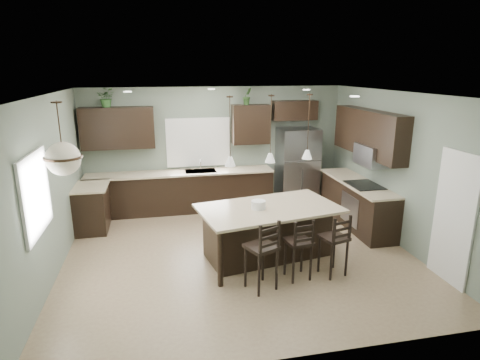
% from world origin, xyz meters
% --- Properties ---
extents(ground, '(6.00, 6.00, 0.00)m').
position_xyz_m(ground, '(0.00, 0.00, 0.00)').
color(ground, '#9E8466').
rests_on(ground, ground).
extents(pantry_door, '(0.04, 0.82, 2.04)m').
position_xyz_m(pantry_door, '(2.98, -1.55, 1.02)').
color(pantry_door, white).
rests_on(pantry_door, ground).
extents(window_back, '(1.35, 0.02, 1.00)m').
position_xyz_m(window_back, '(-0.40, 2.73, 1.55)').
color(window_back, white).
rests_on(window_back, room_shell).
extents(window_left, '(0.02, 1.10, 1.00)m').
position_xyz_m(window_left, '(-2.98, -0.80, 1.55)').
color(window_left, white).
rests_on(window_left, room_shell).
extents(left_return_cabs, '(0.60, 0.90, 0.90)m').
position_xyz_m(left_return_cabs, '(-2.70, 1.70, 0.45)').
color(left_return_cabs, black).
rests_on(left_return_cabs, ground).
extents(left_return_countertop, '(0.66, 0.96, 0.04)m').
position_xyz_m(left_return_countertop, '(-2.68, 1.70, 0.92)').
color(left_return_countertop, beige).
rests_on(left_return_countertop, left_return_cabs).
extents(back_lower_cabs, '(4.20, 0.60, 0.90)m').
position_xyz_m(back_lower_cabs, '(-0.85, 2.45, 0.45)').
color(back_lower_cabs, black).
rests_on(back_lower_cabs, ground).
extents(back_countertop, '(4.20, 0.66, 0.04)m').
position_xyz_m(back_countertop, '(-0.85, 2.43, 0.92)').
color(back_countertop, beige).
rests_on(back_countertop, back_lower_cabs).
extents(sink_inset, '(0.70, 0.45, 0.01)m').
position_xyz_m(sink_inset, '(-0.40, 2.43, 0.94)').
color(sink_inset, gray).
rests_on(sink_inset, back_countertop).
extents(faucet, '(0.02, 0.02, 0.28)m').
position_xyz_m(faucet, '(-0.40, 2.40, 1.08)').
color(faucet, silver).
rests_on(faucet, back_countertop).
extents(back_upper_left, '(1.55, 0.34, 0.90)m').
position_xyz_m(back_upper_left, '(-2.15, 2.58, 1.95)').
color(back_upper_left, black).
rests_on(back_upper_left, room_shell).
extents(back_upper_right, '(0.85, 0.34, 0.90)m').
position_xyz_m(back_upper_right, '(0.80, 2.58, 1.95)').
color(back_upper_right, black).
rests_on(back_upper_right, room_shell).
extents(fridge_header, '(1.05, 0.34, 0.45)m').
position_xyz_m(fridge_header, '(1.85, 2.58, 2.25)').
color(fridge_header, black).
rests_on(fridge_header, room_shell).
extents(right_lower_cabs, '(0.60, 2.35, 0.90)m').
position_xyz_m(right_lower_cabs, '(2.70, 0.87, 0.45)').
color(right_lower_cabs, black).
rests_on(right_lower_cabs, ground).
extents(right_countertop, '(0.66, 2.35, 0.04)m').
position_xyz_m(right_countertop, '(2.68, 0.87, 0.92)').
color(right_countertop, beige).
rests_on(right_countertop, right_lower_cabs).
extents(cooktop, '(0.58, 0.75, 0.02)m').
position_xyz_m(cooktop, '(2.68, 0.60, 0.94)').
color(cooktop, black).
rests_on(cooktop, right_countertop).
extents(wall_oven_front, '(0.01, 0.72, 0.60)m').
position_xyz_m(wall_oven_front, '(2.40, 0.60, 0.45)').
color(wall_oven_front, gray).
rests_on(wall_oven_front, right_lower_cabs).
extents(right_upper_cabs, '(0.34, 2.35, 0.90)m').
position_xyz_m(right_upper_cabs, '(2.83, 0.87, 1.95)').
color(right_upper_cabs, black).
rests_on(right_upper_cabs, room_shell).
extents(microwave, '(0.40, 0.75, 0.40)m').
position_xyz_m(microwave, '(2.78, 0.60, 1.55)').
color(microwave, gray).
rests_on(microwave, right_upper_cabs).
extents(refrigerator, '(0.90, 0.74, 1.85)m').
position_xyz_m(refrigerator, '(1.90, 2.40, 0.93)').
color(refrigerator, gray).
rests_on(refrigerator, ground).
extents(kitchen_island, '(2.54, 1.73, 0.92)m').
position_xyz_m(kitchen_island, '(0.47, -0.24, 0.46)').
color(kitchen_island, black).
rests_on(kitchen_island, ground).
extents(serving_dish, '(0.24, 0.24, 0.14)m').
position_xyz_m(serving_dish, '(0.27, -0.28, 0.99)').
color(serving_dish, silver).
rests_on(serving_dish, kitchen_island).
extents(bar_stool_left, '(0.54, 0.54, 1.11)m').
position_xyz_m(bar_stool_left, '(0.08, -1.22, 0.56)').
color(bar_stool_left, black).
rests_on(bar_stool_left, ground).
extents(bar_stool_center, '(0.42, 0.42, 1.01)m').
position_xyz_m(bar_stool_center, '(0.73, -1.03, 0.51)').
color(bar_stool_center, black).
rests_on(bar_stool_center, ground).
extents(bar_stool_right, '(0.47, 0.47, 1.04)m').
position_xyz_m(bar_stool_right, '(1.31, -1.03, 0.52)').
color(bar_stool_right, black).
rests_on(bar_stool_right, ground).
extents(pendant_left, '(0.17, 0.17, 1.10)m').
position_xyz_m(pendant_left, '(-0.22, -0.37, 2.25)').
color(pendant_left, white).
rests_on(pendant_left, room_shell).
extents(pendant_center, '(0.17, 0.17, 1.10)m').
position_xyz_m(pendant_center, '(0.47, -0.24, 2.25)').
color(pendant_center, silver).
rests_on(pendant_center, room_shell).
extents(pendant_right, '(0.17, 0.17, 1.10)m').
position_xyz_m(pendant_right, '(1.16, -0.11, 2.25)').
color(pendant_right, silver).
rests_on(pendant_right, room_shell).
extents(chandelier, '(0.49, 0.49, 0.97)m').
position_xyz_m(chandelier, '(-2.54, -0.94, 2.31)').
color(chandelier, beige).
rests_on(chandelier, room_shell).
extents(plant_back_left, '(0.39, 0.34, 0.41)m').
position_xyz_m(plant_back_left, '(-2.32, 2.55, 2.60)').
color(plant_back_left, '#2A5424').
rests_on(plant_back_left, back_upper_left).
extents(plant_back_right, '(0.26, 0.24, 0.39)m').
position_xyz_m(plant_back_right, '(0.71, 2.55, 2.59)').
color(plant_back_right, '#2D5123').
rests_on(plant_back_right, back_upper_right).
extents(room_shell, '(6.00, 6.00, 6.00)m').
position_xyz_m(room_shell, '(0.00, 0.00, 1.70)').
color(room_shell, slate).
rests_on(room_shell, ground).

